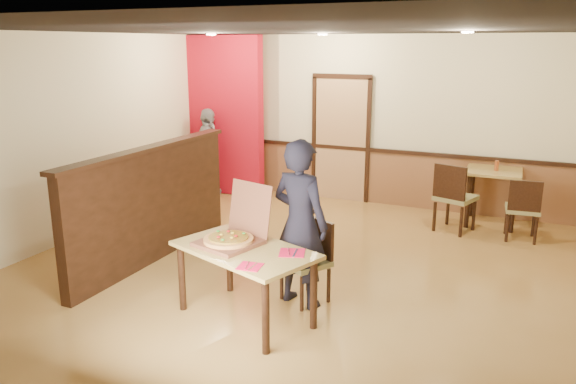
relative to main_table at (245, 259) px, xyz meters
name	(u,v)px	position (x,y,z in m)	size (l,w,h in m)	color
floor	(306,279)	(0.18, 1.14, -0.63)	(7.00, 7.00, 0.00)	#B08444
ceiling	(309,29)	(0.18, 1.14, 2.17)	(7.00, 7.00, 0.00)	black
wall_back	(388,122)	(0.18, 4.64, 0.77)	(7.00, 7.00, 0.00)	beige
wall_left	(68,139)	(-3.32, 1.14, 0.77)	(7.00, 7.00, 0.00)	beige
wainscot_back	(385,178)	(0.18, 4.61, -0.18)	(7.00, 0.04, 0.90)	brown
chair_rail_back	(386,151)	(0.18, 4.59, 0.29)	(7.00, 0.06, 0.06)	black
back_door	(341,140)	(-0.62, 4.60, 0.42)	(0.90, 0.06, 2.10)	tan
booth_partition	(152,203)	(-1.82, 0.94, 0.10)	(0.20, 3.10, 1.44)	black
red_accent_panel	(221,116)	(-2.72, 4.14, 0.77)	(1.60, 0.20, 2.78)	#A80C1E
spot_a	(211,34)	(-2.12, 2.94, 2.15)	(0.14, 0.14, 0.02)	#FFD4B2
spot_b	(323,34)	(-0.62, 3.64, 2.15)	(0.14, 0.14, 0.02)	#FFD4B2
spot_c	(468,32)	(1.58, 2.64, 2.15)	(0.14, 0.14, 0.02)	#FFD4B2
main_table	(245,259)	(0.00, 0.00, 0.00)	(1.57, 1.21, 0.74)	tan
diner_chair	(310,257)	(0.41, 0.67, -0.16)	(0.59, 0.59, 0.87)	olive
side_chair_left	(454,195)	(1.45, 3.57, -0.08)	(0.63, 0.63, 1.01)	olive
side_chair_right	(523,207)	(2.38, 3.57, -0.15)	(0.48, 0.48, 0.88)	olive
side_table	(493,182)	(1.92, 4.19, 0.02)	(0.80, 0.80, 0.84)	tan
diner	(300,224)	(0.35, 0.54, 0.24)	(0.64, 0.42, 1.75)	black
passerby	(208,153)	(-2.82, 3.84, 0.15)	(0.92, 0.38, 1.56)	gray
pizza_box	(233,236)	(-0.17, 0.07, 0.18)	(0.68, 0.75, 0.56)	brown
pizza	(228,240)	(-0.19, 0.01, 0.16)	(0.49, 0.49, 0.03)	#DE9D50
napkin_near	(250,266)	(0.26, -0.39, 0.11)	(0.23, 0.23, 0.01)	red
napkin_far	(292,253)	(0.47, 0.07, 0.11)	(0.30, 0.30, 0.01)	red
condiment	(497,166)	(1.95, 4.16, 0.28)	(0.06, 0.06, 0.15)	brown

